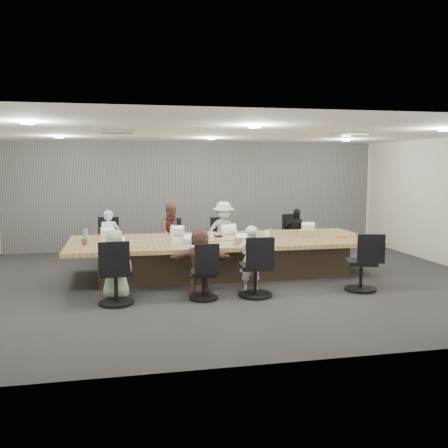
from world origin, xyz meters
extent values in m
cube|color=#282829|center=(0.00, 0.00, 0.00)|extent=(10.00, 8.00, 0.00)
cube|color=white|center=(0.00, 0.00, 2.80)|extent=(10.00, 8.00, 0.00)
cube|color=beige|center=(0.00, 4.00, 1.40)|extent=(10.00, 0.00, 2.80)
cube|color=beige|center=(0.00, -4.00, 1.40)|extent=(10.00, 0.00, 2.80)
cube|color=slate|center=(0.00, 3.92, 1.40)|extent=(9.80, 0.04, 2.80)
cube|color=#3F3123|center=(0.00, 0.50, 0.33)|extent=(4.80, 1.40, 0.66)
cube|color=#A1834C|center=(0.00, 0.50, 0.70)|extent=(6.00, 2.20, 0.08)
imported|color=silver|center=(-2.24, 1.85, 0.62)|extent=(0.48, 0.34, 1.23)
cube|color=#B2B2B7|center=(-2.24, 1.30, 0.75)|extent=(0.30, 0.22, 0.02)
imported|color=brown|center=(-0.86, 1.85, 0.68)|extent=(0.74, 0.62, 1.36)
cube|color=#B2B2B7|center=(-0.86, 1.30, 0.75)|extent=(0.32, 0.25, 0.02)
imported|color=#AAAAAA|center=(0.30, 1.85, 0.69)|extent=(0.96, 0.63, 1.38)
cube|color=#B2B2B7|center=(0.30, 1.30, 0.75)|extent=(0.40, 0.32, 0.02)
imported|color=black|center=(2.02, 1.85, 0.59)|extent=(0.75, 0.45, 1.19)
cube|color=#B2B2B7|center=(2.02, 1.30, 0.75)|extent=(0.33, 0.26, 0.02)
imported|color=#91AF92|center=(-2.09, -0.85, 0.58)|extent=(0.57, 0.37, 1.16)
cube|color=#8C6647|center=(-2.09, -0.30, 0.75)|extent=(0.37, 0.26, 0.02)
imported|color=brown|center=(-0.68, -0.85, 0.58)|extent=(1.11, 0.47, 1.16)
cube|color=#B2B2B7|center=(-0.68, -0.30, 0.75)|extent=(0.38, 0.29, 0.02)
imported|color=silver|center=(0.20, -0.85, 0.58)|extent=(0.46, 0.35, 1.16)
cube|color=#8C6647|center=(0.20, -0.30, 0.75)|extent=(0.32, 0.25, 0.02)
cylinder|color=#58A16B|center=(-2.65, 0.63, 0.87)|extent=(0.08, 0.08, 0.26)
cylinder|color=#58A16B|center=(0.89, 0.15, 0.86)|extent=(0.08, 0.08, 0.23)
cylinder|color=silver|center=(-0.99, 0.80, 0.85)|extent=(0.08, 0.08, 0.22)
cylinder|color=white|center=(-0.21, 0.66, 0.79)|extent=(0.09, 0.09, 0.11)
cylinder|color=white|center=(1.01, 0.79, 0.80)|extent=(0.11, 0.11, 0.11)
cylinder|color=brown|center=(-2.65, 0.26, 0.80)|extent=(0.11, 0.11, 0.12)
cube|color=black|center=(-0.61, 0.27, 0.76)|extent=(0.17, 0.13, 0.03)
cube|color=black|center=(-0.04, 0.79, 0.76)|extent=(0.16, 0.11, 0.03)
cube|color=black|center=(0.55, 0.29, 0.77)|extent=(0.16, 0.05, 0.06)
cube|color=tan|center=(1.72, 0.36, 0.82)|extent=(0.29, 0.19, 0.15)
cube|color=#E64C22|center=(2.39, 0.14, 0.76)|extent=(0.20, 0.20, 0.04)
camera|label=1|loc=(-2.00, -9.12, 2.21)|focal=40.00mm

